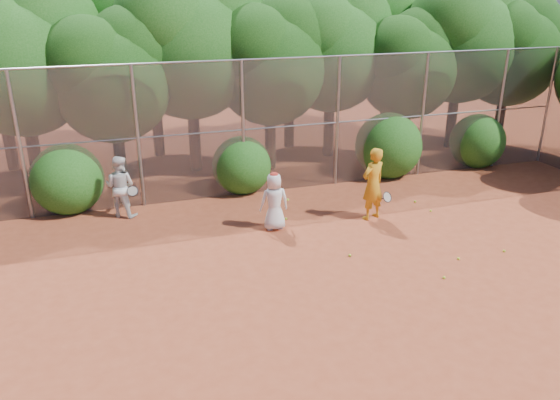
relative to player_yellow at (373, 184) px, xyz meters
name	(u,v)px	position (x,y,z in m)	size (l,w,h in m)	color
ground	(360,283)	(-1.81, -3.10, -0.99)	(80.00, 80.00, 0.00)	brown
fence_back	(272,126)	(-1.93, 2.90, 1.06)	(20.05, 0.09, 4.03)	gray
tree_1	(19,51)	(-8.75, 5.44, 3.17)	(4.64, 4.03, 6.35)	black
tree_2	(112,71)	(-6.26, 4.73, 2.59)	(3.99, 3.47, 5.47)	black
tree_3	(190,37)	(-3.74, 5.74, 3.40)	(4.89, 4.26, 6.70)	black
tree_4	(271,57)	(-1.25, 5.13, 2.76)	(4.19, 3.64, 5.73)	black
tree_5	(333,43)	(1.25, 5.94, 3.05)	(4.51, 3.92, 6.17)	black
tree_6	(409,61)	(3.74, 4.93, 2.47)	(3.86, 3.36, 5.29)	black
tree_7	(462,34)	(6.25, 5.54, 3.29)	(4.77, 4.14, 6.53)	black
tree_8	(511,46)	(8.25, 5.23, 2.82)	(4.25, 3.70, 5.82)	black
tree_10	(151,26)	(-4.74, 7.94, 3.63)	(5.15, 4.48, 7.06)	black
tree_11	(291,37)	(0.25, 7.54, 3.17)	(4.64, 4.03, 6.35)	black
tree_12	(392,24)	(4.76, 8.14, 3.52)	(5.02, 4.37, 6.88)	black
bush_0	(67,176)	(-7.81, 3.20, 0.01)	(2.00, 2.00, 2.00)	#194F13
bush_1	(242,163)	(-2.81, 3.20, -0.09)	(1.80, 1.80, 1.80)	#194F13
bush_2	(388,143)	(2.19, 3.20, 0.11)	(2.20, 2.20, 2.20)	#194F13
bush_3	(478,139)	(5.69, 3.20, -0.04)	(1.90, 1.90, 1.90)	#194F13
player_yellow	(373,184)	(0.00, 0.00, 0.00)	(0.94, 0.68, 1.99)	orange
player_teen	(274,201)	(-2.71, 0.16, -0.22)	(0.76, 0.51, 1.55)	silver
player_white	(120,186)	(-6.43, 2.28, -0.14)	(1.05, 0.98, 1.71)	silver
ball_0	(504,251)	(2.09, -2.84, -0.96)	(0.07, 0.07, 0.07)	#B1D025
ball_1	(431,211)	(1.81, -0.13, -0.96)	(0.07, 0.07, 0.07)	#B1D025
ball_2	(444,278)	(-0.01, -3.50, -0.96)	(0.07, 0.07, 0.07)	#B1D025
ball_3	(458,259)	(0.82, -2.84, -0.96)	(0.07, 0.07, 0.07)	#B1D025
ball_4	(350,255)	(-1.51, -1.91, -0.96)	(0.07, 0.07, 0.07)	#B1D025
ball_5	(415,202)	(1.76, 0.63, -0.96)	(0.07, 0.07, 0.07)	#B1D025
ball_6	(286,219)	(-2.25, 0.60, -0.96)	(0.07, 0.07, 0.07)	#B1D025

